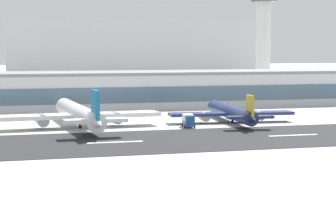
{
  "coord_description": "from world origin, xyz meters",
  "views": [
    {
      "loc": [
        -24.0,
        -131.45,
        19.47
      ],
      "look_at": [
        17.41,
        22.22,
        4.33
      ],
      "focal_mm": 66.44,
      "sensor_mm": 36.0,
      "label": 1
    }
  ],
  "objects_px": {
    "control_tower": "(263,31)",
    "distant_hotel_block": "(134,52)",
    "airliner_gold_tail_gate_1": "(232,113)",
    "terminal_building": "(119,89)",
    "service_box_truck_1": "(188,120)",
    "airliner_blue_tail_gate_0": "(80,115)"
  },
  "relations": [
    {
      "from": "service_box_truck_1",
      "to": "airliner_blue_tail_gate_0",
      "type": "bearing_deg",
      "value": -94.07
    },
    {
      "from": "terminal_building",
      "to": "distant_hotel_block",
      "type": "xyz_separation_m",
      "value": [
        34.7,
        139.41,
        12.0
      ]
    },
    {
      "from": "terminal_building",
      "to": "airliner_blue_tail_gate_0",
      "type": "bearing_deg",
      "value": -110.5
    },
    {
      "from": "terminal_building",
      "to": "distant_hotel_block",
      "type": "distance_m",
      "value": 144.17
    },
    {
      "from": "control_tower",
      "to": "terminal_building",
      "type": "bearing_deg",
      "value": -150.5
    },
    {
      "from": "distant_hotel_block",
      "to": "airliner_gold_tail_gate_1",
      "type": "xyz_separation_m",
      "value": [
        -13.99,
        -192.68,
        -15.37
      ]
    },
    {
      "from": "terminal_building",
      "to": "control_tower",
      "type": "distance_m",
      "value": 83.53
    },
    {
      "from": "airliner_blue_tail_gate_0",
      "to": "airliner_gold_tail_gate_1",
      "type": "xyz_separation_m",
      "value": [
        40.86,
        0.61,
        -0.7
      ]
    },
    {
      "from": "airliner_gold_tail_gate_1",
      "to": "terminal_building",
      "type": "bearing_deg",
      "value": 25.62
    },
    {
      "from": "distant_hotel_block",
      "to": "airliner_gold_tail_gate_1",
      "type": "height_order",
      "value": "distant_hotel_block"
    },
    {
      "from": "airliner_gold_tail_gate_1",
      "to": "control_tower",
      "type": "bearing_deg",
      "value": -23.68
    },
    {
      "from": "distant_hotel_block",
      "to": "airliner_blue_tail_gate_0",
      "type": "relative_size",
      "value": 2.76
    },
    {
      "from": "airliner_gold_tail_gate_1",
      "to": "airliner_blue_tail_gate_0",
      "type": "bearing_deg",
      "value": 95.22
    },
    {
      "from": "service_box_truck_1",
      "to": "airliner_gold_tail_gate_1",
      "type": "bearing_deg",
      "value": 120.7
    },
    {
      "from": "terminal_building",
      "to": "airliner_blue_tail_gate_0",
      "type": "relative_size",
      "value": 3.53
    },
    {
      "from": "airliner_blue_tail_gate_0",
      "to": "terminal_building",
      "type": "bearing_deg",
      "value": -24.02
    },
    {
      "from": "control_tower",
      "to": "distant_hotel_block",
      "type": "xyz_separation_m",
      "value": [
        -35.59,
        99.65,
        -9.34
      ]
    },
    {
      "from": "airliner_blue_tail_gate_0",
      "to": "airliner_gold_tail_gate_1",
      "type": "bearing_deg",
      "value": -92.66
    },
    {
      "from": "airliner_blue_tail_gate_0",
      "to": "service_box_truck_1",
      "type": "xyz_separation_m",
      "value": [
        26.71,
        -5.46,
        -1.63
      ]
    },
    {
      "from": "airliner_gold_tail_gate_1",
      "to": "service_box_truck_1",
      "type": "relative_size",
      "value": 6.52
    },
    {
      "from": "terminal_building",
      "to": "service_box_truck_1",
      "type": "height_order",
      "value": "terminal_building"
    },
    {
      "from": "airliner_gold_tail_gate_1",
      "to": "service_box_truck_1",
      "type": "distance_m",
      "value": 15.42
    }
  ]
}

